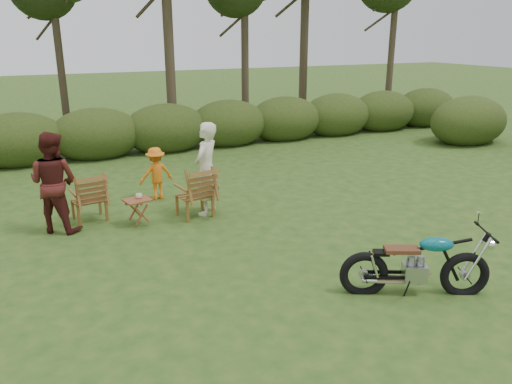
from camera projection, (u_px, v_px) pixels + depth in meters
name	position (u px, v px, depth m)	size (l,w,h in m)	color
ground	(331.00, 278.00, 7.22)	(80.00, 80.00, 0.00)	#244617
tree_line	(170.00, 17.00, 14.66)	(22.52, 11.62, 8.14)	#3A3020
motorcycle	(412.00, 293.00, 6.80)	(1.90, 0.72, 1.08)	#0DA7B5
lawn_chair_right	(195.00, 216.00, 9.63)	(0.68, 0.68, 0.99)	brown
lawn_chair_left	(91.00, 220.00, 9.42)	(0.64, 0.64, 0.94)	brown
side_table	(138.00, 212.00, 9.13)	(0.48, 0.40, 0.49)	brown
cup	(139.00, 196.00, 9.09)	(0.11, 0.11, 0.09)	#F0E8C6
adult_a	(208.00, 213.00, 9.78)	(0.66, 0.43, 1.80)	beige
adult_b	(60.00, 230.00, 8.95)	(0.87, 0.68, 1.79)	#4B1815
child	(158.00, 199.00, 10.63)	(0.72, 0.41, 1.11)	orange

